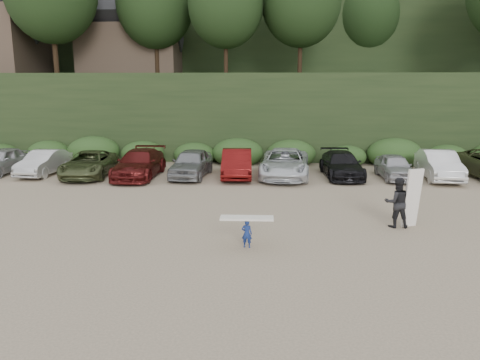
{
  "coord_description": "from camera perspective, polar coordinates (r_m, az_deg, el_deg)",
  "views": [
    {
      "loc": [
        -0.57,
        -16.5,
        5.42
      ],
      "look_at": [
        -1.7,
        3.0,
        1.3
      ],
      "focal_mm": 35.0,
      "sensor_mm": 36.0,
      "label": 1
    }
  ],
  "objects": [
    {
      "name": "ground",
      "position": [
        17.38,
        5.07,
        -6.31
      ],
      "size": [
        120.0,
        120.0,
        0.0
      ],
      "primitive_type": "plane",
      "color": "tan",
      "rests_on": "ground"
    },
    {
      "name": "hillside_backdrop",
      "position": [
        52.75,
        3.83,
        18.19
      ],
      "size": [
        90.0,
        41.5,
        28.0
      ],
      "color": "black",
      "rests_on": "ground"
    },
    {
      "name": "parked_cars",
      "position": [
        27.1,
        9.84,
        1.87
      ],
      "size": [
        39.8,
        6.36,
        1.64
      ],
      "color": "#AEADB2",
      "rests_on": "ground"
    },
    {
      "name": "child_surfer",
      "position": [
        15.52,
        0.84,
        -5.72
      ],
      "size": [
        1.76,
        0.51,
        1.05
      ],
      "color": "navy",
      "rests_on": "ground"
    },
    {
      "name": "adult_surfer",
      "position": [
        18.59,
        18.74,
        -2.56
      ],
      "size": [
        1.39,
        0.75,
        2.26
      ],
      "color": "black",
      "rests_on": "ground"
    }
  ]
}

